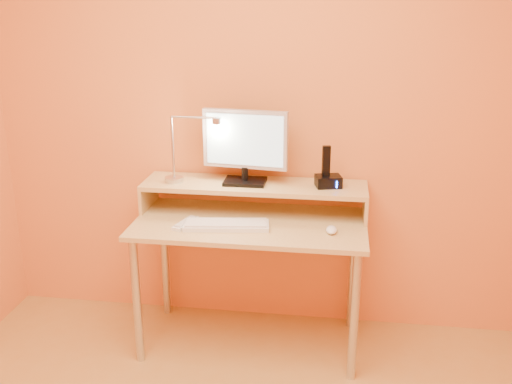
% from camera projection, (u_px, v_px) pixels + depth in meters
% --- Properties ---
extents(wall_back, '(3.00, 0.04, 2.50)m').
position_uv_depth(wall_back, '(259.00, 109.00, 3.17)').
color(wall_back, orange).
rests_on(wall_back, floor).
extents(desk_leg_fl, '(0.04, 0.04, 0.69)m').
position_uv_depth(desk_leg_fl, '(137.00, 301.00, 3.00)').
color(desk_leg_fl, '#BABABC').
rests_on(desk_leg_fl, floor).
extents(desk_leg_fr, '(0.04, 0.04, 0.69)m').
position_uv_depth(desk_leg_fr, '(354.00, 317.00, 2.85)').
color(desk_leg_fr, '#BABABC').
rests_on(desk_leg_fr, floor).
extents(desk_leg_bl, '(0.04, 0.04, 0.69)m').
position_uv_depth(desk_leg_bl, '(165.00, 260.00, 3.47)').
color(desk_leg_bl, '#BABABC').
rests_on(desk_leg_bl, floor).
extents(desk_leg_br, '(0.04, 0.04, 0.69)m').
position_uv_depth(desk_leg_br, '(353.00, 272.00, 3.32)').
color(desk_leg_br, '#BABABC').
rests_on(desk_leg_br, floor).
extents(desk_lower, '(1.20, 0.60, 0.02)m').
position_uv_depth(desk_lower, '(250.00, 224.00, 3.04)').
color(desk_lower, '#D1B676').
rests_on(desk_lower, floor).
extents(shelf_riser_left, '(0.02, 0.30, 0.14)m').
position_uv_depth(shelf_riser_left, '(149.00, 195.00, 3.24)').
color(shelf_riser_left, '#D1B676').
rests_on(shelf_riser_left, desk_lower).
extents(shelf_riser_right, '(0.02, 0.30, 0.14)m').
position_uv_depth(shelf_riser_right, '(365.00, 205.00, 3.08)').
color(shelf_riser_right, '#D1B676').
rests_on(shelf_riser_right, desk_lower).
extents(desk_shelf, '(1.20, 0.30, 0.02)m').
position_uv_depth(desk_shelf, '(254.00, 186.00, 3.13)').
color(desk_shelf, '#D1B676').
rests_on(desk_shelf, desk_lower).
extents(monitor_foot, '(0.22, 0.16, 0.02)m').
position_uv_depth(monitor_foot, '(245.00, 181.00, 3.13)').
color(monitor_foot, black).
rests_on(monitor_foot, desk_shelf).
extents(monitor_neck, '(0.04, 0.04, 0.07)m').
position_uv_depth(monitor_neck, '(245.00, 174.00, 3.12)').
color(monitor_neck, black).
rests_on(monitor_neck, monitor_foot).
extents(monitor_panel, '(0.46, 0.09, 0.31)m').
position_uv_depth(monitor_panel, '(245.00, 139.00, 3.07)').
color(monitor_panel, '#B9B9C2').
rests_on(monitor_panel, monitor_neck).
extents(monitor_back, '(0.41, 0.06, 0.26)m').
position_uv_depth(monitor_back, '(246.00, 138.00, 3.09)').
color(monitor_back, black).
rests_on(monitor_back, monitor_panel).
extents(monitor_screen, '(0.41, 0.05, 0.27)m').
position_uv_depth(monitor_screen, '(245.00, 140.00, 3.05)').
color(monitor_screen, '#B5E4F7').
rests_on(monitor_screen, monitor_panel).
extents(lamp_base, '(0.10, 0.10, 0.02)m').
position_uv_depth(lamp_base, '(174.00, 179.00, 3.15)').
color(lamp_base, '#BABABC').
rests_on(lamp_base, desk_shelf).
extents(lamp_post, '(0.01, 0.01, 0.33)m').
position_uv_depth(lamp_post, '(173.00, 147.00, 3.10)').
color(lamp_post, '#BABABC').
rests_on(lamp_post, lamp_base).
extents(lamp_arm, '(0.24, 0.01, 0.01)m').
position_uv_depth(lamp_arm, '(194.00, 117.00, 3.03)').
color(lamp_arm, '#BABABC').
rests_on(lamp_arm, lamp_post).
extents(lamp_head, '(0.04, 0.04, 0.03)m').
position_uv_depth(lamp_head, '(216.00, 121.00, 3.02)').
color(lamp_head, '#BABABC').
rests_on(lamp_head, lamp_arm).
extents(lamp_bulb, '(0.03, 0.03, 0.00)m').
position_uv_depth(lamp_bulb, '(217.00, 124.00, 3.02)').
color(lamp_bulb, '#FFEAC6').
rests_on(lamp_bulb, lamp_head).
extents(phone_dock, '(0.15, 0.13, 0.06)m').
position_uv_depth(phone_dock, '(328.00, 181.00, 3.07)').
color(phone_dock, black).
rests_on(phone_dock, desk_shelf).
extents(phone_handset, '(0.04, 0.03, 0.16)m').
position_uv_depth(phone_handset, '(326.00, 161.00, 3.03)').
color(phone_handset, black).
rests_on(phone_handset, phone_dock).
extents(phone_led, '(0.01, 0.00, 0.04)m').
position_uv_depth(phone_led, '(337.00, 185.00, 3.01)').
color(phone_led, '#3374FB').
rests_on(phone_led, phone_dock).
extents(keyboard, '(0.44, 0.19, 0.02)m').
position_uv_depth(keyboard, '(226.00, 226.00, 2.95)').
color(keyboard, silver).
rests_on(keyboard, desk_lower).
extents(mouse, '(0.05, 0.09, 0.03)m').
position_uv_depth(mouse, '(332.00, 230.00, 2.89)').
color(mouse, white).
rests_on(mouse, desk_lower).
extents(remote_control, '(0.10, 0.19, 0.02)m').
position_uv_depth(remote_control, '(186.00, 223.00, 2.99)').
color(remote_control, silver).
rests_on(remote_control, desk_lower).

